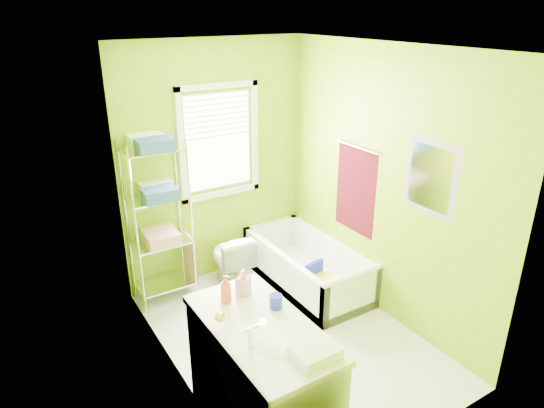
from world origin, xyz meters
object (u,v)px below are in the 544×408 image
toilet (231,260)px  wire_shelf_unit (159,203)px  vanity (262,376)px  bathtub (308,272)px

toilet → wire_shelf_unit: (-0.67, 0.20, 0.74)m
toilet → vanity: 1.99m
bathtub → toilet: size_ratio=2.35×
wire_shelf_unit → toilet: bearing=-16.3°
toilet → bathtub: bearing=156.1°
wire_shelf_unit → vanity: bearing=-91.0°
vanity → toilet: bearing=69.0°
vanity → bathtub: bearing=44.9°
bathtub → vanity: 2.06m
bathtub → wire_shelf_unit: size_ratio=0.89×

